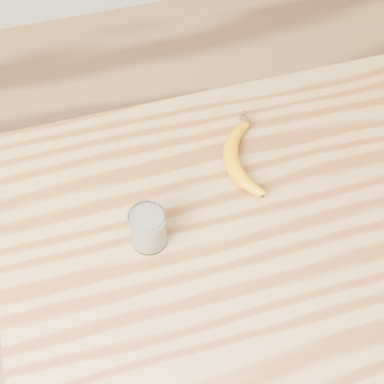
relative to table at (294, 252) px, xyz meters
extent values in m
plane|color=#A07A45|center=(0.00, 0.00, -0.77)|extent=(4.00, 4.00, 0.00)
cube|color=#9D743F|center=(0.00, 0.00, 0.11)|extent=(1.20, 0.80, 0.04)
cylinder|color=brown|center=(-0.54, 0.34, -0.34)|extent=(0.06, 0.06, 0.86)
cylinder|color=white|center=(-0.31, 0.04, 0.17)|extent=(0.07, 0.07, 0.09)
torus|color=white|center=(-0.31, 0.04, 0.22)|extent=(0.07, 0.07, 0.00)
cylinder|color=beige|center=(-0.31, 0.04, 0.17)|extent=(0.06, 0.06, 0.07)
camera|label=1|loc=(-0.37, -0.48, 1.04)|focal=50.00mm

